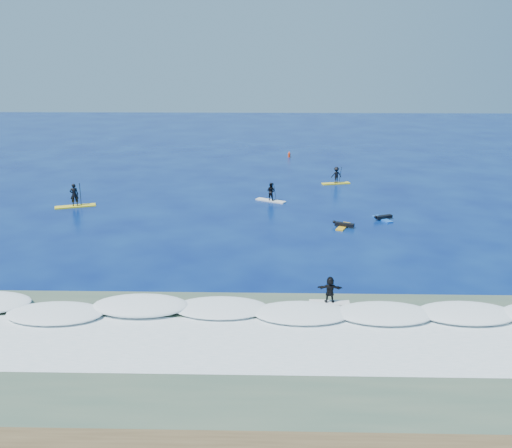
{
  "coord_description": "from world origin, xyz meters",
  "views": [
    {
      "loc": [
        -0.62,
        -35.41,
        12.53
      ],
      "look_at": [
        -1.55,
        2.98,
        0.6
      ],
      "focal_mm": 40.0,
      "sensor_mm": 36.0,
      "label": 1
    }
  ],
  "objects_px": {
    "sup_paddler_left": "(75,198)",
    "sup_paddler_right": "(336,176)",
    "sup_paddler_center": "(271,193)",
    "prone_paddler_near": "(343,225)",
    "marker_buoy": "(289,155)",
    "wave_surfer": "(330,291)",
    "prone_paddler_far": "(383,218)"
  },
  "relations": [
    {
      "from": "sup_paddler_left",
      "to": "sup_paddler_right",
      "type": "relative_size",
      "value": 1.18
    },
    {
      "from": "sup_paddler_left",
      "to": "sup_paddler_center",
      "type": "distance_m",
      "value": 16.21
    },
    {
      "from": "marker_buoy",
      "to": "sup_paddler_center",
      "type": "bearing_deg",
      "value": -96.18
    },
    {
      "from": "prone_paddler_far",
      "to": "wave_surfer",
      "type": "xyz_separation_m",
      "value": [
        -5.57,
        -15.33,
        0.69
      ]
    },
    {
      "from": "sup_paddler_right",
      "to": "prone_paddler_far",
      "type": "relative_size",
      "value": 1.39
    },
    {
      "from": "prone_paddler_near",
      "to": "marker_buoy",
      "type": "xyz_separation_m",
      "value": [
        -3.08,
        27.52,
        0.18
      ]
    },
    {
      "from": "sup_paddler_right",
      "to": "marker_buoy",
      "type": "relative_size",
      "value": 3.76
    },
    {
      "from": "prone_paddler_near",
      "to": "sup_paddler_right",
      "type": "bearing_deg",
      "value": 19.18
    },
    {
      "from": "sup_paddler_left",
      "to": "prone_paddler_near",
      "type": "xyz_separation_m",
      "value": [
        21.34,
        -5.03,
        -0.56
      ]
    },
    {
      "from": "sup_paddler_right",
      "to": "prone_paddler_near",
      "type": "xyz_separation_m",
      "value": [
        -0.98,
        -13.8,
        -0.6
      ]
    },
    {
      "from": "wave_surfer",
      "to": "marker_buoy",
      "type": "xyz_separation_m",
      "value": [
        -0.75,
        40.86,
        -0.5
      ]
    },
    {
      "from": "sup_paddler_right",
      "to": "wave_surfer",
      "type": "relative_size",
      "value": 1.37
    },
    {
      "from": "sup_paddler_center",
      "to": "marker_buoy",
      "type": "bearing_deg",
      "value": 113.24
    },
    {
      "from": "sup_paddler_left",
      "to": "marker_buoy",
      "type": "relative_size",
      "value": 4.46
    },
    {
      "from": "sup_paddler_left",
      "to": "wave_surfer",
      "type": "bearing_deg",
      "value": -63.81
    },
    {
      "from": "sup_paddler_left",
      "to": "sup_paddler_center",
      "type": "xyz_separation_m",
      "value": [
        16.06,
        2.18,
        -0.01
      ]
    },
    {
      "from": "prone_paddler_far",
      "to": "wave_surfer",
      "type": "distance_m",
      "value": 16.33
    },
    {
      "from": "sup_paddler_center",
      "to": "prone_paddler_far",
      "type": "distance_m",
      "value": 10.0
    },
    {
      "from": "sup_paddler_left",
      "to": "prone_paddler_far",
      "type": "height_order",
      "value": "sup_paddler_left"
    },
    {
      "from": "sup_paddler_left",
      "to": "sup_paddler_right",
      "type": "bearing_deg",
      "value": 1.66
    },
    {
      "from": "sup_paddler_left",
      "to": "sup_paddler_center",
      "type": "bearing_deg",
      "value": -12.06
    },
    {
      "from": "sup_paddler_right",
      "to": "prone_paddler_near",
      "type": "bearing_deg",
      "value": -107.59
    },
    {
      "from": "prone_paddler_far",
      "to": "marker_buoy",
      "type": "distance_m",
      "value": 26.3
    },
    {
      "from": "prone_paddler_far",
      "to": "prone_paddler_near",
      "type": "bearing_deg",
      "value": 96.94
    },
    {
      "from": "sup_paddler_left",
      "to": "sup_paddler_right",
      "type": "xyz_separation_m",
      "value": [
        22.32,
        8.76,
        0.03
      ]
    },
    {
      "from": "prone_paddler_near",
      "to": "wave_surfer",
      "type": "height_order",
      "value": "wave_surfer"
    },
    {
      "from": "marker_buoy",
      "to": "prone_paddler_far",
      "type": "bearing_deg",
      "value": -76.1
    },
    {
      "from": "sup_paddler_center",
      "to": "sup_paddler_right",
      "type": "relative_size",
      "value": 0.94
    },
    {
      "from": "prone_paddler_far",
      "to": "marker_buoy",
      "type": "bearing_deg",
      "value": -10.69
    },
    {
      "from": "sup_paddler_right",
      "to": "wave_surfer",
      "type": "distance_m",
      "value": 27.34
    },
    {
      "from": "sup_paddler_center",
      "to": "sup_paddler_right",
      "type": "xyz_separation_m",
      "value": [
        6.25,
        6.59,
        0.05
      ]
    },
    {
      "from": "sup_paddler_right",
      "to": "prone_paddler_far",
      "type": "height_order",
      "value": "sup_paddler_right"
    }
  ]
}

